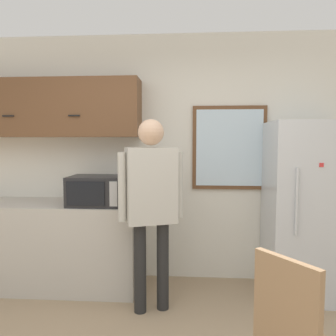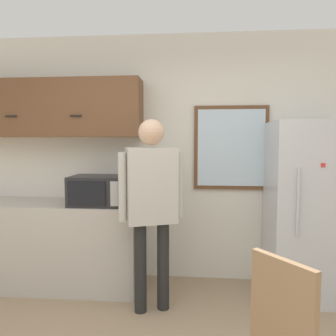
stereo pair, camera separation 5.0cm
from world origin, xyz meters
name	(u,v)px [view 1 (the left image)]	position (x,y,z in m)	size (l,w,h in m)	color
back_wall	(161,158)	(0.00, 2.07, 1.35)	(6.00, 0.06, 2.70)	silver
counter	(46,244)	(-1.21, 1.72, 0.45)	(1.99, 0.64, 0.90)	#BCB7AD
upper_cabinets	(48,108)	(-1.21, 1.88, 1.89)	(1.99, 0.35, 0.61)	brown
microwave	(96,191)	(-0.62, 1.62, 1.04)	(0.53, 0.41, 0.30)	#232326
person	(151,195)	(-0.02, 1.28, 1.06)	(0.56, 0.36, 1.73)	black
refrigerator	(307,209)	(1.48, 1.70, 0.87)	(0.76, 0.69, 1.73)	silver
window	(229,148)	(0.75, 2.03, 1.47)	(0.80, 0.05, 0.91)	brown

